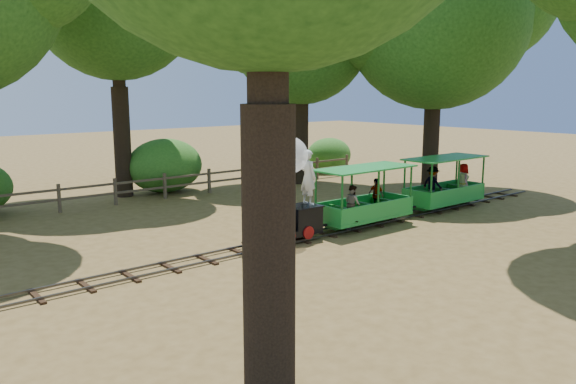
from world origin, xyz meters
TOP-DOWN VIEW (x-y plane):
  - ground at (0.00, 0.00)m, footprint 90.00×90.00m
  - track at (0.00, 0.00)m, footprint 22.00×1.00m
  - locomotive at (-1.67, 0.07)m, footprint 2.60×1.22m
  - carriage_front at (1.62, -0.04)m, footprint 3.35×1.37m
  - carriage_rear at (5.79, -0.03)m, footprint 3.35×1.37m
  - oak_ne at (5.47, 7.58)m, footprint 7.57×6.66m
  - oak_e at (8.96, 3.10)m, footprint 9.50×8.36m
  - fence at (0.00, 8.00)m, footprint 18.10×0.10m
  - shrub_mid_w at (-0.30, 9.30)m, footprint 3.20×2.46m
  - shrub_mid_e at (5.41, 9.30)m, footprint 1.83×1.40m
  - shrub_east at (9.00, 9.30)m, footprint 2.54×1.95m

SIDE VIEW (x-z plane):
  - ground at x=0.00m, z-range 0.00..0.00m
  - track at x=0.00m, z-range 0.02..0.12m
  - fence at x=0.00m, z-range 0.08..1.08m
  - shrub_mid_e at x=5.41m, z-range 0.00..1.26m
  - carriage_front at x=1.62m, z-range -0.14..1.60m
  - carriage_rear at x=5.79m, z-range -0.09..1.66m
  - shrub_east at x=9.00m, z-range 0.00..1.76m
  - shrub_mid_w at x=-0.30m, z-range 0.00..2.22m
  - locomotive at x=-1.67m, z-range 0.18..3.17m
  - oak_ne at x=5.47m, z-range 2.06..11.64m
  - oak_e at x=8.96m, z-range 2.07..13.01m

